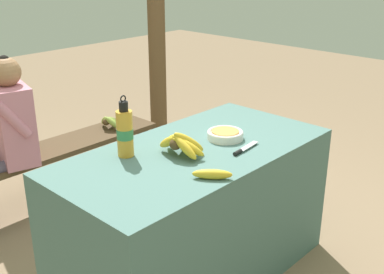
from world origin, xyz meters
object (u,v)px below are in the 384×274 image
banana_bunch_ripe (181,142)px  banana_bunch_green (110,121)px  serving_bowl (225,134)px  seated_vendor (6,131)px  support_post_far (156,21)px  loose_banana_front (212,174)px  water_bottle (125,132)px  wooden_bench (57,154)px  knife (242,150)px

banana_bunch_ripe → banana_bunch_green: bearing=66.9°
serving_bowl → banana_bunch_green: serving_bowl is taller
seated_vendor → support_post_far: bearing=-158.4°
banana_bunch_ripe → loose_banana_front: (-0.09, -0.27, -0.05)m
seated_vendor → serving_bowl: bearing=128.5°
serving_bowl → support_post_far: support_post_far is taller
seated_vendor → support_post_far: 1.54m
banana_bunch_ripe → loose_banana_front: 0.29m
water_bottle → wooden_bench: 1.22m
serving_bowl → support_post_far: bearing=58.9°
wooden_bench → seated_vendor: size_ratio=1.45×
loose_banana_front → banana_bunch_ripe: bearing=72.4°
banana_bunch_ripe → support_post_far: support_post_far is taller
serving_bowl → water_bottle: size_ratio=0.63×
banana_bunch_green → support_post_far: (0.65, 0.17, 0.65)m
knife → seated_vendor: bearing=102.8°
banana_bunch_ripe → support_post_far: 1.89m
water_bottle → support_post_far: support_post_far is taller
wooden_bench → water_bottle: bearing=-103.6°
water_bottle → seated_vendor: bearing=94.3°
banana_bunch_ripe → support_post_far: size_ratio=0.12×
support_post_far → wooden_bench: bearing=-171.4°
banana_bunch_ripe → water_bottle: 0.26m
wooden_bench → seated_vendor: seated_vendor is taller
water_bottle → wooden_bench: size_ratio=0.19×
water_bottle → knife: 0.57m
seated_vendor → banana_bunch_green: (0.80, 0.02, -0.15)m
seated_vendor → wooden_bench: bearing=-162.2°
banana_bunch_green → water_bottle: bearing=-123.6°
water_bottle → loose_banana_front: water_bottle is taller
knife → banana_bunch_green: bearing=72.0°
wooden_bench → support_post_far: 1.35m
water_bottle → support_post_far: size_ratio=0.13×
loose_banana_front → knife: bearing=15.1°
serving_bowl → loose_banana_front: (-0.40, -0.26, -0.00)m
seated_vendor → knife: bearing=123.3°
banana_bunch_ripe → serving_bowl: bearing=-2.6°
wooden_bench → seated_vendor: 0.44m
serving_bowl → seated_vendor: seated_vendor is taller
water_bottle → loose_banana_front: size_ratio=1.84×
banana_bunch_ripe → wooden_bench: 1.35m
serving_bowl → knife: 0.18m
serving_bowl → seated_vendor: size_ratio=0.18×
seated_vendor → support_post_far: (1.44, 0.19, 0.50)m
water_bottle → loose_banana_front: (0.09, -0.46, -0.10)m
serving_bowl → banana_bunch_green: bearing=79.9°
banana_bunch_ripe → knife: 0.31m
loose_banana_front → knife: 0.34m
banana_bunch_ripe → water_bottle: bearing=132.8°
knife → wooden_bench: 1.52m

